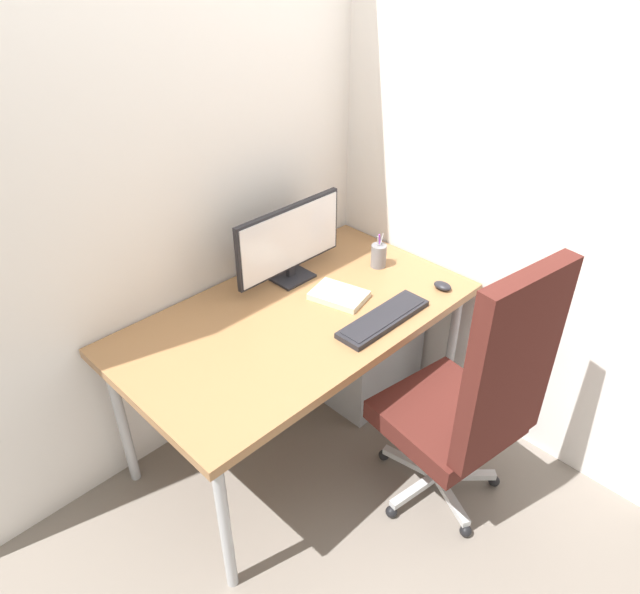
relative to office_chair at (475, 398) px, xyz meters
The scene contains 11 objects.
ground_plane 0.98m from the office_chair, 106.16° to the left, with size 8.00×8.00×0.00m, color slate.
wall_back 1.44m from the office_chair, 100.23° to the left, with size 2.93×0.04×2.80m, color white.
wall_side_right 1.11m from the office_chair, 43.51° to the left, with size 0.04×2.27×2.80m, color white.
desk 0.77m from the office_chair, 106.16° to the left, with size 1.50×0.84×0.73m.
office_chair is the anchor object (origin of this frame).
filing_cabinet 0.91m from the office_chair, 71.13° to the left, with size 0.48×0.47×0.61m.
monitor 1.02m from the office_chair, 92.00° to the left, with size 0.58×0.14×0.35m.
keyboard 0.47m from the office_chair, 89.73° to the left, with size 0.45×0.13×0.03m.
mouse 0.58m from the office_chair, 48.77° to the left, with size 0.06×0.08×0.03m, color black.
pen_holder 0.85m from the office_chair, 66.67° to the left, with size 0.07×0.07×0.16m.
notebook 0.71m from the office_chair, 90.12° to the left, with size 0.16×0.23×0.03m, color beige.
Camera 1 is at (-1.35, -1.49, 2.15)m, focal length 33.19 mm.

